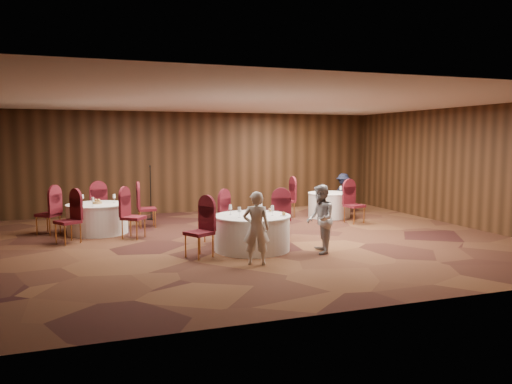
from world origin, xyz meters
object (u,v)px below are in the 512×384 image
object	(u,v)px
man_c	(343,193)
mic_stand	(151,204)
table_left	(98,218)
table_main	(252,232)
woman_a	(256,228)
woman_b	(320,219)
table_right	(329,205)

from	to	relation	value
man_c	mic_stand	bearing A→B (deg)	-125.74
man_c	table_left	bearing A→B (deg)	-111.28
table_left	man_c	xyz separation A→B (m)	(7.54, 1.13, 0.25)
table_main	man_c	bearing A→B (deg)	42.91
woman_a	woman_b	distance (m)	1.62
table_left	table_right	world-z (taller)	same
woman_a	man_c	xyz separation A→B (m)	(4.85, 5.40, -0.06)
man_c	table_main	bearing A→B (deg)	-76.93
table_main	woman_b	bearing A→B (deg)	-31.19
woman_a	man_c	distance (m)	7.26
mic_stand	woman_b	size ratio (longest dim) A/B	1.12
woman_a	man_c	bearing A→B (deg)	-112.23
table_left	woman_a	bearing A→B (deg)	-57.78
table_left	man_c	bearing A→B (deg)	8.56
table_main	table_right	bearing A→B (deg)	43.70
table_right	table_main	bearing A→B (deg)	-136.30
table_right	man_c	world-z (taller)	man_c
table_left	mic_stand	bearing A→B (deg)	48.70
woman_b	table_left	bearing A→B (deg)	-113.28
woman_b	man_c	xyz separation A→B (m)	(3.29, 4.94, -0.08)
mic_stand	man_c	size ratio (longest dim) A/B	1.27
table_left	table_main	bearing A→B (deg)	-45.43
table_left	man_c	world-z (taller)	man_c
woman_a	table_right	bearing A→B (deg)	-110.64
table_main	man_c	distance (m)	6.17
mic_stand	woman_a	size ratio (longest dim) A/B	1.15
woman_b	man_c	size ratio (longest dim) A/B	1.13
woman_a	table_main	bearing A→B (deg)	-85.64
table_right	mic_stand	size ratio (longest dim) A/B	0.80
table_left	woman_b	size ratio (longest dim) A/B	1.05
table_right	man_c	xyz separation A→B (m)	(0.87, 0.72, 0.25)
table_right	woman_b	xyz separation A→B (m)	(-2.42, -4.22, 0.33)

